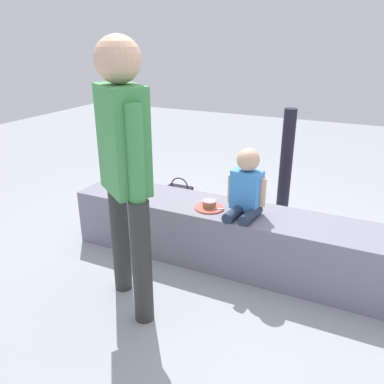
# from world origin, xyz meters

# --- Properties ---
(ground_plane) EXTENTS (12.00, 12.00, 0.00)m
(ground_plane) POSITION_xyz_m (0.00, 0.00, 0.00)
(ground_plane) COLOR #9498A0
(concrete_ledge) EXTENTS (2.54, 0.46, 0.45)m
(concrete_ledge) POSITION_xyz_m (0.00, 0.00, 0.23)
(concrete_ledge) COLOR gray
(concrete_ledge) RESTS_ON ground_plane
(child_seated) EXTENTS (0.28, 0.33, 0.48)m
(child_seated) POSITION_xyz_m (0.11, -0.03, 0.67)
(child_seated) COLOR #242F48
(child_seated) RESTS_ON concrete_ledge
(adult_standing) EXTENTS (0.43, 0.36, 1.67)m
(adult_standing) POSITION_xyz_m (-0.40, -0.74, 1.00)
(adult_standing) COLOR #30312E
(adult_standing) RESTS_ON ground_plane
(cake_plate) EXTENTS (0.22, 0.22, 0.07)m
(cake_plate) POSITION_xyz_m (-0.16, -0.06, 0.47)
(cake_plate) COLOR #E0594C
(cake_plate) RESTS_ON concrete_ledge
(gift_bag) EXTENTS (0.24, 0.10, 0.32)m
(gift_bag) POSITION_xyz_m (-0.67, 0.49, 0.14)
(gift_bag) COLOR #59C6B2
(gift_bag) RESTS_ON ground_plane
(railing_post) EXTENTS (0.36, 0.36, 1.09)m
(railing_post) POSITION_xyz_m (0.20, 0.82, 0.41)
(railing_post) COLOR black
(railing_post) RESTS_ON ground_plane
(water_bottle_near_gift) EXTENTS (0.07, 0.07, 0.19)m
(water_bottle_near_gift) POSITION_xyz_m (-0.59, 0.81, 0.09)
(water_bottle_near_gift) COLOR silver
(water_bottle_near_gift) RESTS_ON ground_plane
(party_cup_red) EXTENTS (0.08, 0.08, 0.11)m
(party_cup_red) POSITION_xyz_m (0.63, 0.67, 0.05)
(party_cup_red) COLOR red
(party_cup_red) RESTS_ON ground_plane
(handbag_black_leather) EXTENTS (0.26, 0.12, 0.31)m
(handbag_black_leather) POSITION_xyz_m (-0.86, 0.82, 0.11)
(handbag_black_leather) COLOR black
(handbag_black_leather) RESTS_ON ground_plane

